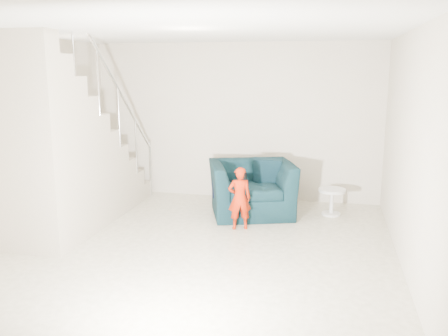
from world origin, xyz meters
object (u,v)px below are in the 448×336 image
Objects in this scene: armchair at (252,188)px; staircase at (65,164)px; side_table at (332,197)px; toddler at (240,198)px.

staircase is at bearing -171.47° from armchair.
toddler is at bearing -142.88° from side_table.
toddler is 2.51m from staircase.
staircase is at bearing -7.94° from toddler.
toddler is 2.16× the size of side_table.
toddler is 0.25× the size of staircase.
armchair is 3.03× the size of side_table.
side_table is at bearing -9.03° from armchair.
side_table is (1.28, 0.97, -0.17)m from toddler.
armchair is 0.35× the size of staircase.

